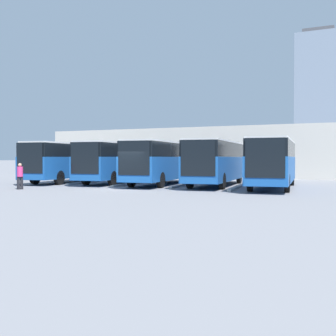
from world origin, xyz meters
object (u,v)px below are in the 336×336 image
at_px(bus_0, 273,161).
at_px(bus_3, 119,161).
at_px(pedestrian, 20,175).
at_px(bus_2, 162,161).
at_px(bus_4, 71,161).
at_px(bus_1, 217,161).

xyz_separation_m(bus_0, bus_3, (12.90, -0.92, 0.00)).
distance_m(bus_3, pedestrian, 9.31).
relative_size(bus_2, pedestrian, 6.57).
bearing_deg(pedestrian, bus_0, -22.07).
distance_m(bus_4, pedestrian, 8.53).
height_order(bus_3, pedestrian, bus_3).
xyz_separation_m(bus_0, bus_1, (4.30, -0.78, 0.00)).
xyz_separation_m(bus_3, bus_4, (4.30, 0.81, 0.00)).
distance_m(bus_1, bus_3, 8.60).
bearing_deg(bus_0, bus_3, -9.76).
bearing_deg(pedestrian, bus_4, 54.40).
relative_size(bus_1, bus_4, 1.00).
bearing_deg(bus_0, bus_4, -6.05).
height_order(bus_2, bus_4, same).
distance_m(bus_1, bus_4, 12.92).
bearing_deg(bus_1, bus_3, -6.64).
relative_size(bus_0, pedestrian, 6.57).
relative_size(bus_1, bus_2, 1.00).
bearing_deg(bus_0, bus_2, -7.88).
relative_size(bus_2, bus_4, 1.00).
xyz_separation_m(bus_0, pedestrian, (15.05, 8.09, -0.92)).
distance_m(bus_2, pedestrian, 10.64).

